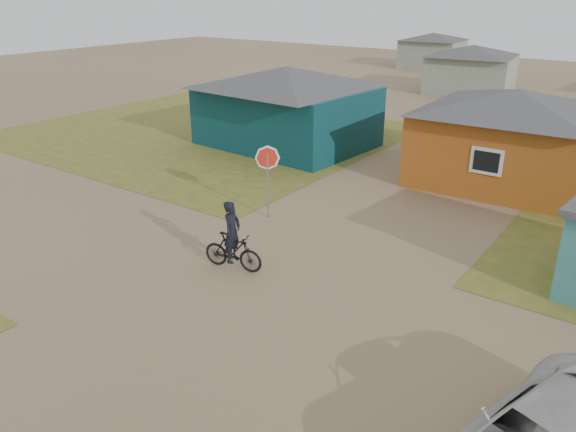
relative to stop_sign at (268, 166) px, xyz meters
name	(u,v)px	position (x,y,z in m)	size (l,w,h in m)	color
ground	(248,305)	(3.23, -5.08, -1.93)	(120.00, 120.00, 0.00)	#967856
grass_nw	(203,132)	(-10.77, 7.92, -1.92)	(20.00, 18.00, 0.00)	olive
house_teal	(287,105)	(-5.27, 8.42, 0.12)	(8.93, 7.08, 4.00)	#0A333A
house_yellow	(511,136)	(5.73, 8.92, 0.07)	(7.72, 6.76, 3.90)	#A15418
house_pale_west	(471,69)	(-2.77, 28.92, -0.07)	(7.04, 6.15, 3.60)	gray
house_pale_north	(432,50)	(-10.77, 40.92, -0.18)	(6.28, 5.81, 3.40)	gray
stop_sign	(268,166)	(0.00, 0.00, 0.00)	(0.85, 0.24, 2.64)	gray
cyclist	(233,245)	(1.59, -3.74, -1.16)	(1.93, 0.89, 2.10)	black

